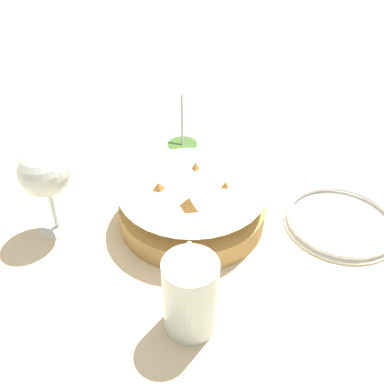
{
  "coord_description": "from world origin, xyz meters",
  "views": [
    {
      "loc": [
        -0.57,
        -0.02,
        0.49
      ],
      "look_at": [
        -0.02,
        -0.03,
        0.06
      ],
      "focal_mm": 40.0,
      "sensor_mm": 36.0,
      "label": 1
    }
  ],
  "objects": [
    {
      "name": "beer_mug",
      "position": [
        -0.23,
        -0.02,
        0.05
      ],
      "size": [
        0.11,
        0.07,
        0.11
      ],
      "color": "silver",
      "rests_on": "ground_plane"
    },
    {
      "name": "food_basket",
      "position": [
        -0.02,
        -0.03,
        0.03
      ],
      "size": [
        0.24,
        0.24,
        0.09
      ],
      "color": "#B2894C",
      "rests_on": "ground_plane"
    },
    {
      "name": "ground_plane",
      "position": [
        0.0,
        0.0,
        0.0
      ],
      "size": [
        4.0,
        4.0,
        0.0
      ],
      "primitive_type": "plane",
      "color": "beige"
    },
    {
      "name": "wine_glass",
      "position": [
        -0.03,
        0.19,
        0.11
      ],
      "size": [
        0.08,
        0.08,
        0.15
      ],
      "color": "silver",
      "rests_on": "ground_plane"
    },
    {
      "name": "sauce_cup",
      "position": [
        0.17,
        -0.02,
        0.02
      ],
      "size": [
        0.08,
        0.07,
        0.12
      ],
      "color": "#B7B7BC",
      "rests_on": "ground_plane"
    },
    {
      "name": "side_plate",
      "position": [
        -0.04,
        -0.28,
        0.01
      ],
      "size": [
        0.19,
        0.19,
        0.01
      ],
      "color": "white",
      "rests_on": "ground_plane"
    }
  ]
}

